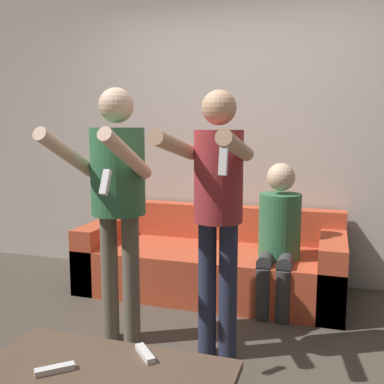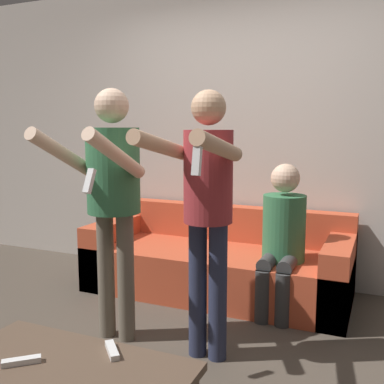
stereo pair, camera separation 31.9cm
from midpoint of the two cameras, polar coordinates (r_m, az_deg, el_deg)
name	(u,v)px [view 2 (the right image)]	position (r m, az deg, el deg)	size (l,w,h in m)	color
ground_plane	(166,359)	(2.88, 0.11, -20.47)	(14.00, 14.00, 0.00)	#4C4238
wall_back	(248,131)	(4.10, 9.37, 7.64)	(6.40, 0.06, 2.70)	beige
couch	(218,264)	(3.85, 5.69, -9.08)	(2.16, 0.87, 0.69)	#C64C2D
person_standing_left	(112,186)	(2.84, -7.00, 0.79)	(0.46, 0.72, 1.62)	#6B6051
person_standing_right	(206,197)	(2.58, 5.40, -0.72)	(0.41, 0.73, 1.59)	#282D47
person_seated	(282,233)	(3.45, 14.03, -5.07)	(0.32, 0.54, 1.12)	#383838
coffee_table	(69,376)	(1.96, -10.62, -22.09)	(1.00, 0.49, 0.44)	brown
remote_near	(21,361)	(1.99, -16.35, -20.03)	(0.14, 0.13, 0.02)	white
remote_far	(112,350)	(2.00, -5.39, -19.49)	(0.13, 0.13, 0.02)	white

